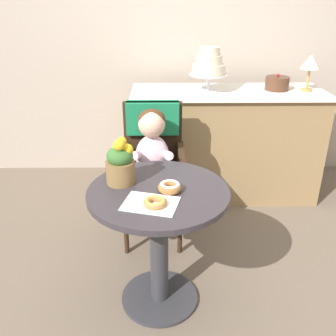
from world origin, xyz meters
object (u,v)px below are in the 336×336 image
(wicker_chair, at_px, (153,150))
(tiered_cake_stand, at_px, (209,65))
(donut_front, at_px, (170,187))
(table_lamp, at_px, (310,63))
(seated_child, at_px, (152,154))
(round_layer_cake, at_px, (277,83))
(cafe_table, at_px, (159,225))
(flower_vase, at_px, (120,163))
(donut_mid, at_px, (155,202))

(wicker_chair, relative_size, tiered_cake_stand, 2.79)
(donut_front, xyz_separation_m, table_lamp, (1.11, 1.33, 0.37))
(table_lamp, bearing_deg, tiered_cake_stand, -179.25)
(seated_child, relative_size, donut_front, 6.06)
(donut_front, height_order, round_layer_cake, round_layer_cake)
(round_layer_cake, bearing_deg, tiered_cake_stand, -174.98)
(cafe_table, height_order, flower_vase, flower_vase)
(donut_front, distance_m, donut_mid, 0.16)
(seated_child, relative_size, tiered_cake_stand, 2.13)
(seated_child, xyz_separation_m, donut_front, (0.10, -0.57, 0.07))
(flower_vase, bearing_deg, table_lamp, 41.98)
(cafe_table, height_order, tiered_cake_stand, tiered_cake_stand)
(wicker_chair, xyz_separation_m, round_layer_cake, (0.99, 0.64, 0.31))
(flower_vase, xyz_separation_m, table_lamp, (1.36, 1.23, 0.29))
(seated_child, relative_size, donut_mid, 6.57)
(tiered_cake_stand, relative_size, round_layer_cake, 1.81)
(cafe_table, distance_m, tiered_cake_stand, 1.48)
(cafe_table, height_order, round_layer_cake, round_layer_cake)
(donut_mid, xyz_separation_m, table_lamp, (1.18, 1.46, 0.38))
(flower_vase, bearing_deg, round_layer_cake, 48.14)
(donut_front, xyz_separation_m, flower_vase, (-0.25, 0.10, 0.09))
(flower_vase, relative_size, round_layer_cake, 1.31)
(donut_mid, bearing_deg, donut_front, 62.98)
(round_layer_cake, bearing_deg, seated_child, -141.10)
(seated_child, distance_m, donut_front, 0.58)
(round_layer_cake, distance_m, table_lamp, 0.28)
(donut_front, relative_size, round_layer_cake, 0.63)
(tiered_cake_stand, height_order, round_layer_cake, tiered_cake_stand)
(flower_vase, height_order, table_lamp, table_lamp)
(donut_mid, relative_size, table_lamp, 0.39)
(cafe_table, height_order, seated_child, seated_child)
(donut_front, distance_m, table_lamp, 1.77)
(table_lamp, bearing_deg, round_layer_cake, 170.35)
(flower_vase, bearing_deg, tiered_cake_stand, 64.78)
(table_lamp, bearing_deg, donut_mid, -128.96)
(cafe_table, bearing_deg, seated_child, 94.89)
(wicker_chair, distance_m, flower_vase, 0.67)
(donut_mid, distance_m, tiered_cake_stand, 1.55)
(cafe_table, relative_size, donut_mid, 6.51)
(seated_child, distance_m, donut_mid, 0.71)
(round_layer_cake, bearing_deg, table_lamp, -9.65)
(donut_front, distance_m, flower_vase, 0.28)
(seated_child, height_order, round_layer_cake, round_layer_cake)
(donut_mid, bearing_deg, flower_vase, 127.28)
(wicker_chair, height_order, donut_front, wicker_chair)
(seated_child, height_order, donut_mid, seated_child)
(tiered_cake_stand, height_order, table_lamp, tiered_cake_stand)
(seated_child, relative_size, table_lamp, 2.55)
(flower_vase, distance_m, table_lamp, 1.86)
(donut_front, distance_m, round_layer_cake, 1.64)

